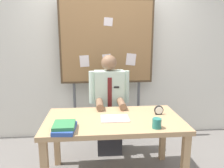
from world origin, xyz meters
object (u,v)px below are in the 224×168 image
Objects in this scene: bulletin_board at (107,44)px; coffee_mug at (157,123)px; open_notebook at (115,118)px; book_stack at (64,127)px; desk_clock at (159,111)px; desk at (114,126)px; person at (109,109)px.

coffee_mug is at bearing -73.58° from bulletin_board.
open_notebook is 0.48m from coffee_mug.
book_stack is 0.90m from coffee_mug.
desk is at bearing -171.72° from desk_clock.
desk_clock is at bearing -45.60° from person.
desk_clock is at bearing 8.28° from desk.
bulletin_board reaches higher than book_stack.
desk is at bearing -90.00° from person.
bulletin_board is 1.61m from book_stack.
bulletin_board is at bearing 90.71° from open_notebook.
coffee_mug reaches higher than open_notebook.
person is 13.11× the size of desk_clock.
person is 1.04m from book_stack.
desk_clock is at bearing 70.21° from coffee_mug.
desk_clock reaches higher than open_notebook.
open_notebook reaches higher than desk.
person is 0.64× the size of bulletin_board.
open_notebook is (0.52, 0.26, -0.03)m from book_stack.
bulletin_board is 7.17× the size of open_notebook.
desk_clock is (0.52, 0.10, 0.04)m from open_notebook.
desk_clock is at bearing 18.94° from book_stack.
person is at bearing 60.95° from book_stack.
open_notebook is (0.01, -0.02, 0.10)m from desk.
coffee_mug is (0.40, -1.36, -0.74)m from bulletin_board.
coffee_mug reaches higher than desk.
desk is 1.37m from bulletin_board.
desk_clock reaches higher than desk.
bulletin_board is (0.00, 0.43, 0.88)m from person.
book_stack is 1.10m from desk_clock.
bulletin_board is 1.60m from coffee_mug.
person is 0.78m from desk_clock.
desk_clock is at bearing -61.24° from bulletin_board.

